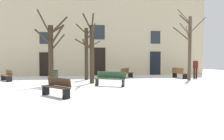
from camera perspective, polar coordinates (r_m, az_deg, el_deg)
name	(u,v)px	position (r m, az deg, el deg)	size (l,w,h in m)	color
ground_plane	(116,86)	(15.03, 0.95, -3.80)	(34.15, 34.15, 0.00)	white
building_facade	(102,32)	(23.54, -2.50, 9.22)	(21.34, 0.60, 8.48)	beige
tree_left_of_center	(87,51)	(18.84, -6.17, 4.49)	(1.93, 1.89, 4.51)	#382B1E
tree_near_facade	(189,44)	(19.52, 18.15, 5.90)	(2.28, 1.96, 5.66)	#4C3D2D
tree_center	(51,51)	(15.56, -14.46, 4.55)	(2.05, 1.29, 4.72)	#382B1E
tree_foreground	(92,51)	(16.29, -4.95, 4.54)	(1.34, 1.69, 4.67)	#382B1E
streetlamp	(51,53)	(19.86, -14.55, 4.11)	(0.30, 0.30, 3.54)	black
litter_bin	(55,77)	(16.93, -13.54, -1.54)	(0.41, 0.41, 0.91)	#2D3D2D
bench_near_center_tree	(110,79)	(14.65, -0.43, -2.09)	(1.86, 1.32, 0.92)	#2D4C33
bench_facing_shops	(179,73)	(20.98, 15.90, -0.68)	(0.69, 1.83, 0.89)	brown
bench_near_lamp	(57,87)	(11.14, -13.27, -3.96)	(1.45, 1.65, 0.87)	#3D2819
bench_by_litter_bin	(126,73)	(20.45, 3.52, -0.72)	(1.34, 1.49, 0.86)	brown
bench_back_to_back_left	(7,75)	(19.53, -24.02, -1.18)	(1.21, 1.62, 0.85)	brown
person_near_bench	(195,67)	(20.96, 19.54, 0.69)	(0.43, 0.41, 1.75)	#350F0F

